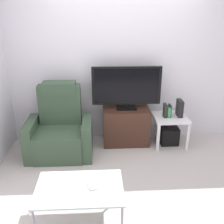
{
  "coord_description": "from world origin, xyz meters",
  "views": [
    {
      "loc": [
        -0.41,
        -3.04,
        2.09
      ],
      "look_at": [
        -0.21,
        0.5,
        0.7
      ],
      "focal_mm": 41.45,
      "sensor_mm": 36.0,
      "label": 1
    }
  ],
  "objects_px": {
    "book_leftmost": "(165,110)",
    "book_middle": "(168,112)",
    "subwoofer_box": "(169,135)",
    "coffee_table": "(79,189)",
    "tv_stand": "(126,126)",
    "game_console": "(180,108)",
    "cell_phone": "(91,186)",
    "television": "(127,87)",
    "book_rightmost": "(170,111)",
    "recliner_armchair": "(60,130)",
    "side_table": "(170,121)"
  },
  "relations": [
    {
      "from": "book_leftmost",
      "to": "book_middle",
      "type": "height_order",
      "value": "book_leftmost"
    },
    {
      "from": "subwoofer_box",
      "to": "coffee_table",
      "type": "relative_size",
      "value": 0.32
    },
    {
      "from": "tv_stand",
      "to": "game_console",
      "type": "bearing_deg",
      "value": -2.5
    },
    {
      "from": "game_console",
      "to": "cell_phone",
      "type": "relative_size",
      "value": 1.81
    },
    {
      "from": "book_middle",
      "to": "subwoofer_box",
      "type": "bearing_deg",
      "value": 24.62
    },
    {
      "from": "television",
      "to": "book_leftmost",
      "type": "relative_size",
      "value": 4.88
    },
    {
      "from": "book_middle",
      "to": "coffee_table",
      "type": "relative_size",
      "value": 0.19
    },
    {
      "from": "book_rightmost",
      "to": "game_console",
      "type": "distance_m",
      "value": 0.17
    },
    {
      "from": "subwoofer_box",
      "to": "book_leftmost",
      "type": "relative_size",
      "value": 1.3
    },
    {
      "from": "coffee_table",
      "to": "game_console",
      "type": "bearing_deg",
      "value": 47.36
    },
    {
      "from": "book_rightmost",
      "to": "book_leftmost",
      "type": "bearing_deg",
      "value": 180.0
    },
    {
      "from": "tv_stand",
      "to": "book_leftmost",
      "type": "height_order",
      "value": "book_leftmost"
    },
    {
      "from": "recliner_armchair",
      "to": "cell_phone",
      "type": "bearing_deg",
      "value": -75.87
    },
    {
      "from": "tv_stand",
      "to": "book_rightmost",
      "type": "height_order",
      "value": "book_rightmost"
    },
    {
      "from": "book_leftmost",
      "to": "cell_phone",
      "type": "relative_size",
      "value": 1.49
    },
    {
      "from": "book_rightmost",
      "to": "tv_stand",
      "type": "bearing_deg",
      "value": 174.45
    },
    {
      "from": "book_rightmost",
      "to": "book_middle",
      "type": "bearing_deg",
      "value": 180.0
    },
    {
      "from": "book_middle",
      "to": "book_leftmost",
      "type": "bearing_deg",
      "value": 180.0
    },
    {
      "from": "tv_stand",
      "to": "subwoofer_box",
      "type": "relative_size",
      "value": 2.55
    },
    {
      "from": "subwoofer_box",
      "to": "game_console",
      "type": "relative_size",
      "value": 1.07
    },
    {
      "from": "tv_stand",
      "to": "recliner_armchair",
      "type": "distance_m",
      "value": 1.08
    },
    {
      "from": "book_rightmost",
      "to": "game_console",
      "type": "relative_size",
      "value": 0.76
    },
    {
      "from": "book_middle",
      "to": "tv_stand",
      "type": "bearing_deg",
      "value": 174.29
    },
    {
      "from": "television",
      "to": "coffee_table",
      "type": "xyz_separation_m",
      "value": [
        -0.66,
        -1.71,
        -0.6
      ]
    },
    {
      "from": "book_middle",
      "to": "game_console",
      "type": "distance_m",
      "value": 0.2
    },
    {
      "from": "side_table",
      "to": "coffee_table",
      "type": "distance_m",
      "value": 2.15
    },
    {
      "from": "tv_stand",
      "to": "coffee_table",
      "type": "distance_m",
      "value": 1.82
    },
    {
      "from": "recliner_armchair",
      "to": "book_rightmost",
      "type": "distance_m",
      "value": 1.77
    },
    {
      "from": "side_table",
      "to": "coffee_table",
      "type": "bearing_deg",
      "value": -129.98
    },
    {
      "from": "television",
      "to": "book_leftmost",
      "type": "height_order",
      "value": "television"
    },
    {
      "from": "tv_stand",
      "to": "subwoofer_box",
      "type": "distance_m",
      "value": 0.74
    },
    {
      "from": "game_console",
      "to": "television",
      "type": "bearing_deg",
      "value": 176.27
    },
    {
      "from": "television",
      "to": "subwoofer_box",
      "type": "bearing_deg",
      "value": -5.27
    },
    {
      "from": "recliner_armchair",
      "to": "coffee_table",
      "type": "height_order",
      "value": "recliner_armchair"
    },
    {
      "from": "television",
      "to": "subwoofer_box",
      "type": "distance_m",
      "value": 1.1
    },
    {
      "from": "tv_stand",
      "to": "cell_phone",
      "type": "height_order",
      "value": "tv_stand"
    },
    {
      "from": "subwoofer_box",
      "to": "recliner_armchair",
      "type": "bearing_deg",
      "value": -173.34
    },
    {
      "from": "television",
      "to": "cell_phone",
      "type": "bearing_deg",
      "value": -107.47
    },
    {
      "from": "tv_stand",
      "to": "book_rightmost",
      "type": "distance_m",
      "value": 0.76
    },
    {
      "from": "recliner_armchair",
      "to": "cell_phone",
      "type": "xyz_separation_m",
      "value": [
        0.51,
        -1.43,
        0.03
      ]
    },
    {
      "from": "television",
      "to": "coffee_table",
      "type": "height_order",
      "value": "television"
    },
    {
      "from": "book_rightmost",
      "to": "coffee_table",
      "type": "relative_size",
      "value": 0.23
    },
    {
      "from": "tv_stand",
      "to": "book_rightmost",
      "type": "xyz_separation_m",
      "value": [
        0.7,
        -0.07,
        0.28
      ]
    },
    {
      "from": "book_leftmost",
      "to": "coffee_table",
      "type": "height_order",
      "value": "book_leftmost"
    },
    {
      "from": "recliner_armchair",
      "to": "cell_phone",
      "type": "relative_size",
      "value": 7.2
    },
    {
      "from": "book_middle",
      "to": "cell_phone",
      "type": "height_order",
      "value": "book_middle"
    },
    {
      "from": "subwoofer_box",
      "to": "book_rightmost",
      "type": "bearing_deg",
      "value": -139.88
    },
    {
      "from": "coffee_table",
      "to": "cell_phone",
      "type": "height_order",
      "value": "cell_phone"
    },
    {
      "from": "book_leftmost",
      "to": "television",
      "type": "bearing_deg",
      "value": 172.08
    },
    {
      "from": "television",
      "to": "subwoofer_box",
      "type": "height_order",
      "value": "television"
    }
  ]
}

